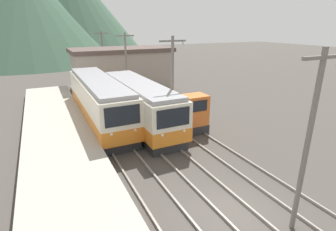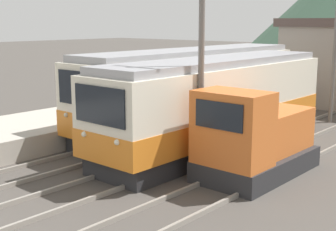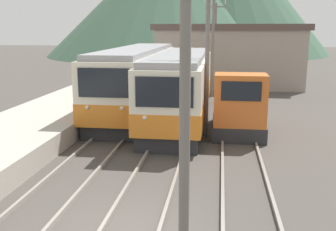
% 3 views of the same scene
% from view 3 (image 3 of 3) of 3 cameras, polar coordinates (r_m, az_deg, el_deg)
% --- Properties ---
extents(track_left, '(1.54, 60.00, 0.14)m').
position_cam_3_polar(track_left, '(11.06, -20.33, -14.55)').
color(track_left, gray).
rests_on(track_left, ground).
extents(track_center, '(1.54, 60.00, 0.14)m').
position_cam_3_polar(track_center, '(10.14, -5.58, -16.39)').
color(track_center, gray).
rests_on(track_center, ground).
extents(commuter_train_left, '(2.84, 13.73, 3.82)m').
position_cam_3_polar(commuter_train_left, '(23.57, -4.47, 4.78)').
color(commuter_train_left, '#28282B').
rests_on(commuter_train_left, ground).
extents(commuter_train_center, '(2.84, 12.45, 3.66)m').
position_cam_3_polar(commuter_train_center, '(21.17, 1.83, 3.72)').
color(commuter_train_center, '#28282B').
rests_on(commuter_train_center, ground).
extents(shunting_locomotive, '(2.40, 4.64, 3.00)m').
position_cam_3_polar(shunting_locomotive, '(19.10, 10.16, 1.05)').
color(shunting_locomotive, '#28282B').
rests_on(shunting_locomotive, ground).
extents(catenary_mast_near, '(2.00, 0.20, 7.30)m').
position_cam_3_polar(catenary_mast_near, '(6.90, 2.55, 4.20)').
color(catenary_mast_near, slate).
rests_on(catenary_mast_near, ground).
extents(catenary_mast_mid, '(2.00, 0.20, 7.30)m').
position_cam_3_polar(catenary_mast_mid, '(17.77, 5.76, 9.32)').
color(catenary_mast_mid, slate).
rests_on(catenary_mast_mid, ground).
extents(catenary_mast_far, '(2.00, 0.20, 7.30)m').
position_cam_3_polar(catenary_mast_far, '(28.68, 6.54, 10.54)').
color(catenary_mast_far, slate).
rests_on(catenary_mast_far, ground).
extents(catenary_mast_distant, '(2.00, 0.20, 7.30)m').
position_cam_3_polar(catenary_mast_distant, '(39.61, 6.89, 11.09)').
color(catenary_mast_distant, slate).
rests_on(catenary_mast_distant, ground).
extents(station_building, '(12.60, 6.30, 5.27)m').
position_cam_3_polar(station_building, '(34.70, 8.80, 8.66)').
color(station_building, gray).
rests_on(station_building, ground).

